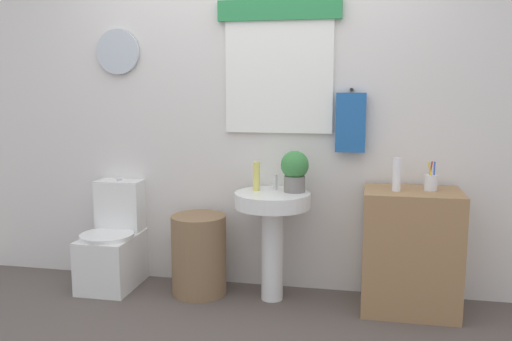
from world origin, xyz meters
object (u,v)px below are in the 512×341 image
toilet (114,246)px  toothbrush_cup (431,182)px  laundry_hamper (199,255)px  soap_bottle (256,176)px  pedestal_sink (272,219)px  wooden_cabinet (410,251)px  lotion_bottle (397,174)px  potted_plant (295,170)px

toilet → toothbrush_cup: 2.27m
laundry_hamper → soap_bottle: bearing=7.1°
pedestal_sink → wooden_cabinet: (0.91, -0.00, -0.16)m
toilet → pedestal_sink: size_ratio=1.04×
pedestal_sink → toilet: bearing=178.2°
toilet → soap_bottle: 1.20m
toilet → soap_bottle: soap_bottle is taller
wooden_cabinet → pedestal_sink: bearing=180.0°
pedestal_sink → lotion_bottle: 0.87m
wooden_cabinet → toothbrush_cup: size_ratio=4.30×
laundry_hamper → wooden_cabinet: (1.43, 0.00, 0.12)m
laundry_hamper → pedestal_sink: bearing=0.0°
lotion_bottle → toothbrush_cup: size_ratio=1.14×
pedestal_sink → wooden_cabinet: 0.92m
lotion_bottle → pedestal_sink: bearing=177.1°
wooden_cabinet → toothbrush_cup: (0.11, 0.02, 0.45)m
pedestal_sink → toothbrush_cup: 1.05m
potted_plant → laundry_hamper: bearing=-174.8°
potted_plant → lotion_bottle: 0.67m
laundry_hamper → soap_bottle: 0.69m
toilet → wooden_cabinet: size_ratio=0.98×
toilet → potted_plant: 1.46m
potted_plant → toothbrush_cup: size_ratio=1.50×
laundry_hamper → potted_plant: size_ratio=2.02×
lotion_bottle → toilet: bearing=177.7°
laundry_hamper → toothbrush_cup: size_ratio=3.04×
toilet → soap_bottle: (1.07, 0.01, 0.55)m
toilet → potted_plant: size_ratio=2.79×
toilet → lotion_bottle: (1.98, -0.08, 0.61)m
pedestal_sink → toothbrush_cup: (1.01, 0.02, 0.29)m
toilet → potted_plant: bearing=1.0°
soap_bottle → toilet: bearing=-179.4°
soap_bottle → toothbrush_cup: bearing=-1.5°
laundry_hamper → lotion_bottle: (1.32, -0.04, 0.62)m
laundry_hamper → toothbrush_cup: bearing=0.7°
soap_bottle → lotion_bottle: lotion_bottle is taller
toilet → potted_plant: potted_plant is taller
potted_plant → lotion_bottle: size_ratio=1.32×
laundry_hamper → soap_bottle: size_ratio=2.85×
pedestal_sink → soap_bottle: soap_bottle is taller
toilet → laundry_hamper: (0.66, -0.04, -0.01)m
pedestal_sink → potted_plant: (0.14, 0.06, 0.34)m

